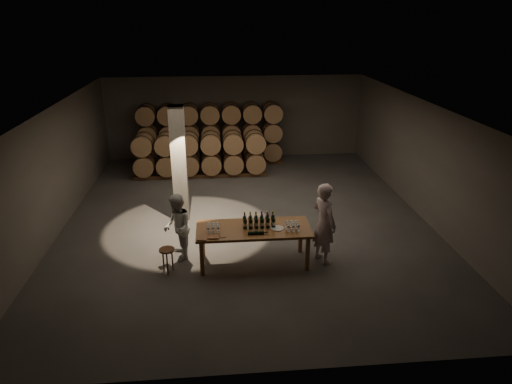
{
  "coord_description": "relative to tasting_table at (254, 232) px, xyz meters",
  "views": [
    {
      "loc": [
        -0.8,
        -11.79,
        5.47
      ],
      "look_at": [
        0.21,
        -0.79,
        1.1
      ],
      "focal_mm": 32.0,
      "sensor_mm": 36.0,
      "label": 1
    }
  ],
  "objects": [
    {
      "name": "glass_cluster_left",
      "position": [
        -0.91,
        -0.05,
        0.22
      ],
      "size": [
        0.3,
        0.3,
        0.16
      ],
      "color": "silver",
      "rests_on": "tasting_table"
    },
    {
      "name": "notebook_near",
      "position": [
        -0.91,
        -0.39,
        0.12
      ],
      "size": [
        0.24,
        0.2,
        0.03
      ],
      "primitive_type": "cube",
      "rotation": [
        0.0,
        0.0,
        -0.05
      ],
      "color": "brown",
      "rests_on": "tasting_table"
    },
    {
      "name": "notebook_corner",
      "position": [
        -1.14,
        -0.39,
        0.12
      ],
      "size": [
        0.27,
        0.32,
        0.02
      ],
      "primitive_type": "cube",
      "rotation": [
        0.0,
        0.0,
        -0.19
      ],
      "color": "brown",
      "rests_on": "tasting_table"
    },
    {
      "name": "room",
      "position": [
        -1.8,
        2.7,
        0.8
      ],
      "size": [
        12.0,
        12.0,
        12.0
      ],
      "color": "#494745",
      "rests_on": "ground"
    },
    {
      "name": "barrel_stack_front",
      "position": [
        -1.35,
        6.3,
        0.03
      ],
      "size": [
        4.7,
        0.95,
        1.57
      ],
      "color": "#58331E",
      "rests_on": "ground"
    },
    {
      "name": "barrel_stack_back",
      "position": [
        -0.96,
        7.7,
        0.4
      ],
      "size": [
        5.48,
        0.95,
        2.31
      ],
      "color": "#58331E",
      "rests_on": "ground"
    },
    {
      "name": "person_man",
      "position": [
        1.62,
        -0.04,
        0.17
      ],
      "size": [
        0.73,
        0.84,
        1.94
      ],
      "primitive_type": "imported",
      "rotation": [
        0.0,
        0.0,
        2.03
      ],
      "color": "beige",
      "rests_on": "ground"
    },
    {
      "name": "person_woman",
      "position": [
        -1.75,
        0.39,
        0.01
      ],
      "size": [
        0.74,
        0.88,
        1.61
      ],
      "primitive_type": "imported",
      "rotation": [
        0.0,
        0.0,
        -1.39
      ],
      "color": "silver",
      "rests_on": "ground"
    },
    {
      "name": "stool",
      "position": [
        -1.95,
        -0.22,
        -0.33
      ],
      "size": [
        0.35,
        0.35,
        0.58
      ],
      "rotation": [
        0.0,
        0.0,
        0.02
      ],
      "color": "#58331E",
      "rests_on": "ground"
    },
    {
      "name": "tasting_table",
      "position": [
        0.0,
        0.0,
        0.0
      ],
      "size": [
        2.6,
        1.1,
        0.9
      ],
      "color": "brown",
      "rests_on": "ground"
    },
    {
      "name": "bottle_cluster",
      "position": [
        0.13,
        0.06,
        0.23
      ],
      "size": [
        0.74,
        0.24,
        0.34
      ],
      "color": "black",
      "rests_on": "tasting_table"
    },
    {
      "name": "lying_bottles",
      "position": [
        0.03,
        -0.32,
        0.14
      ],
      "size": [
        0.44,
        0.07,
        0.07
      ],
      "color": "black",
      "rests_on": "tasting_table"
    },
    {
      "name": "pen",
      "position": [
        -0.71,
        -0.42,
        0.11
      ],
      "size": [
        0.14,
        0.04,
        0.01
      ],
      "primitive_type": "cylinder",
      "rotation": [
        0.0,
        1.57,
        0.19
      ],
      "color": "black",
      "rests_on": "tasting_table"
    },
    {
      "name": "plate",
      "position": [
        0.53,
        -0.08,
        0.11
      ],
      "size": [
        0.3,
        0.3,
        0.02
      ],
      "primitive_type": "cylinder",
      "color": "silver",
      "rests_on": "tasting_table"
    },
    {
      "name": "glass_cluster_right",
      "position": [
        0.87,
        -0.13,
        0.22
      ],
      "size": [
        0.3,
        0.3,
        0.17
      ],
      "color": "silver",
      "rests_on": "tasting_table"
    }
  ]
}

